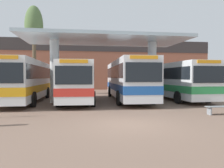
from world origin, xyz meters
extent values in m
plane|color=#755B4C|center=(0.00, 0.00, 0.00)|extent=(100.00, 100.00, 0.00)
cube|color=brown|center=(0.00, 26.14, 4.04)|extent=(40.00, 0.50, 8.08)
cube|color=#332D2D|center=(0.00, 26.14, 7.11)|extent=(40.00, 0.58, 1.94)
cylinder|color=silver|center=(-4.05, 8.71, 2.51)|extent=(0.73, 0.73, 5.02)
cylinder|color=silver|center=(4.05, 8.71, 2.51)|extent=(0.73, 0.73, 5.02)
cube|color=#9EB2BC|center=(0.00, 8.71, 5.14)|extent=(13.10, 5.86, 0.24)
cube|color=white|center=(-6.40, 9.58, 1.84)|extent=(2.54, 10.91, 3.00)
cube|color=black|center=(-6.40, 9.58, 2.41)|extent=(2.58, 10.48, 0.96)
cube|color=orange|center=(-6.40, 9.58, 1.17)|extent=(2.58, 10.95, 0.54)
cube|color=black|center=(-6.45, 4.11, 2.29)|extent=(2.25, 0.08, 1.20)
cube|color=orange|center=(-6.45, 4.11, 3.20)|extent=(1.72, 0.06, 0.22)
cylinder|color=black|center=(-5.21, 6.20, 0.53)|extent=(0.29, 1.07, 1.06)
cylinder|color=black|center=(-7.60, 12.59, 0.53)|extent=(0.29, 1.07, 1.06)
cylinder|color=black|center=(-5.15, 12.57, 0.53)|extent=(0.29, 1.07, 1.06)
cube|color=white|center=(-2.21, 9.06, 1.74)|extent=(2.83, 10.10, 2.79)
cube|color=black|center=(-2.21, 9.06, 2.28)|extent=(2.85, 9.70, 0.89)
cube|color=red|center=(-2.21, 9.06, 1.12)|extent=(2.87, 10.14, 0.50)
cube|color=black|center=(-2.42, 4.03, 2.16)|extent=(2.21, 0.15, 1.12)
cube|color=orange|center=(-2.42, 4.03, 3.00)|extent=(1.68, 0.12, 0.22)
cylinder|color=black|center=(-3.54, 6.01, 0.53)|extent=(0.33, 1.08, 1.07)
cylinder|color=black|center=(-1.14, 5.91, 0.53)|extent=(0.33, 1.08, 1.07)
cylinder|color=black|center=(-3.29, 11.86, 0.53)|extent=(0.33, 1.08, 1.07)
cylinder|color=black|center=(-0.89, 11.76, 0.53)|extent=(0.33, 1.08, 1.07)
cube|color=silver|center=(2.16, 9.94, 1.89)|extent=(3.09, 12.09, 3.08)
cube|color=black|center=(2.16, 9.94, 2.48)|extent=(3.11, 11.61, 0.98)
cube|color=#1E519E|center=(2.16, 9.94, 1.20)|extent=(3.13, 12.13, 0.55)
cube|color=black|center=(1.88, 3.92, 2.35)|extent=(2.33, 0.17, 1.23)
cube|color=orange|center=(1.88, 3.92, 3.29)|extent=(1.77, 0.13, 0.22)
cylinder|color=black|center=(0.72, 6.29, 0.54)|extent=(0.33, 1.10, 1.09)
cylinder|color=black|center=(3.25, 6.17, 0.54)|extent=(0.33, 1.10, 1.09)
cylinder|color=black|center=(1.05, 13.29, 0.54)|extent=(0.33, 1.10, 1.09)
cylinder|color=black|center=(3.58, 13.17, 0.54)|extent=(0.33, 1.10, 1.09)
cube|color=white|center=(6.65, 9.87, 1.79)|extent=(2.83, 10.32, 2.94)
cube|color=black|center=(6.65, 9.87, 2.35)|extent=(2.86, 9.91, 0.94)
cube|color=#2D934C|center=(6.65, 9.87, 1.12)|extent=(2.87, 10.36, 0.53)
cube|color=black|center=(6.78, 4.71, 2.23)|extent=(2.36, 0.12, 1.18)
cube|color=orange|center=(6.78, 4.71, 3.12)|extent=(1.79, 0.10, 0.22)
cylinder|color=black|center=(5.45, 6.66, 0.48)|extent=(0.31, 0.98, 0.97)
cylinder|color=black|center=(8.01, 6.72, 0.48)|extent=(0.31, 0.98, 0.97)
cylinder|color=black|center=(5.29, 12.65, 0.48)|extent=(0.31, 0.98, 0.97)
cylinder|color=black|center=(7.86, 12.72, 0.48)|extent=(0.31, 0.98, 0.97)
cube|color=gray|center=(5.50, 1.66, 0.44)|extent=(1.55, 0.44, 0.04)
cube|color=gray|center=(4.88, 1.66, 0.21)|extent=(0.07, 0.37, 0.42)
cylinder|color=brown|center=(-7.21, 16.99, 3.36)|extent=(0.41, 0.41, 6.72)
ellipsoid|color=#516B3D|center=(-7.21, 16.99, 7.96)|extent=(2.04, 2.04, 4.49)
camera|label=1|loc=(-2.11, -9.21, 2.07)|focal=35.00mm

